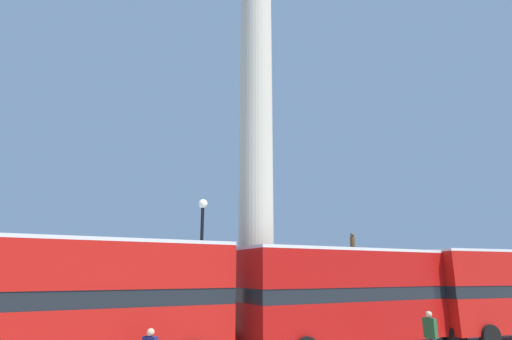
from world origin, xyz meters
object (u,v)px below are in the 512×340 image
object	(u,v)px
street_lamp	(201,269)
bus_b	(365,293)
pedestrian_near_lamp	(431,333)
monument_column	(256,170)
bus_c	(73,299)
equestrian_statue	(356,297)

from	to	relation	value
street_lamp	bus_b	bearing A→B (deg)	-12.95
street_lamp	pedestrian_near_lamp	world-z (taller)	street_lamp
monument_column	bus_b	xyz separation A→B (m)	(3.78, -3.34, -5.97)
monument_column	pedestrian_near_lamp	distance (m)	10.53
bus_b	street_lamp	xyz separation A→B (m)	(-6.97, 1.60, 1.03)
bus_b	pedestrian_near_lamp	xyz separation A→B (m)	(0.56, -2.96, -1.28)
bus_c	equestrian_statue	bearing A→B (deg)	22.19
monument_column	pedestrian_near_lamp	world-z (taller)	monument_column
pedestrian_near_lamp	bus_c	bearing A→B (deg)	68.15
bus_c	street_lamp	bearing A→B (deg)	16.79
bus_b	equestrian_statue	bearing A→B (deg)	51.84
monument_column	street_lamp	distance (m)	6.13
bus_b	equestrian_statue	xyz separation A→B (m)	(5.71, 8.60, -0.72)
bus_b	street_lamp	distance (m)	7.22
pedestrian_near_lamp	equestrian_statue	bearing A→B (deg)	-33.36
bus_b	equestrian_statue	world-z (taller)	equestrian_statue
monument_column	bus_b	distance (m)	7.81
pedestrian_near_lamp	monument_column	bearing A→B (deg)	25.23
bus_b	monument_column	bearing A→B (deg)	133.97
monument_column	equestrian_statue	bearing A→B (deg)	29.00
monument_column	bus_c	size ratio (longest dim) A/B	2.10
bus_b	equestrian_statue	distance (m)	10.34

